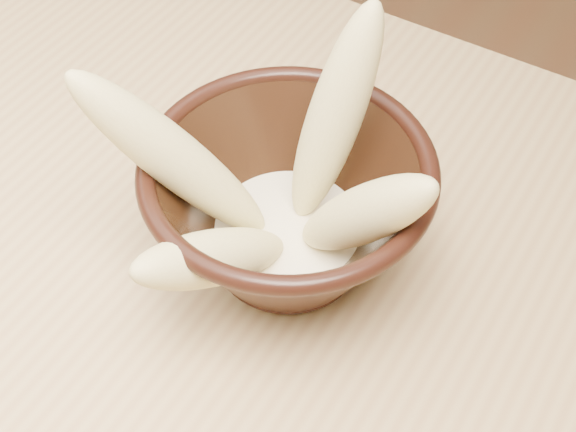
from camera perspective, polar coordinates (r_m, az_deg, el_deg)
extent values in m
cube|color=tan|center=(0.53, -3.97, -13.34)|extent=(1.20, 0.80, 0.04)
cylinder|color=tan|center=(1.22, -15.24, 3.66)|extent=(0.05, 0.05, 0.71)
cylinder|color=black|center=(0.56, 0.00, -2.90)|extent=(0.08, 0.08, 0.01)
cylinder|color=black|center=(0.55, 0.00, -1.69)|extent=(0.08, 0.08, 0.01)
torus|color=black|center=(0.49, 0.00, 3.37)|extent=(0.19, 0.19, 0.01)
cylinder|color=#F3E7C3|center=(0.54, 0.00, -1.11)|extent=(0.11, 0.11, 0.01)
ellipsoid|color=#DECE83|center=(0.50, 3.34, 7.06)|extent=(0.06, 0.09, 0.16)
ellipsoid|color=#DECE83|center=(0.49, -8.10, 4.09)|extent=(0.13, 0.10, 0.15)
ellipsoid|color=#DECE83|center=(0.48, 5.41, 0.10)|extent=(0.11, 0.05, 0.13)
ellipsoid|color=#DECE83|center=(0.48, -5.36, -2.98)|extent=(0.07, 0.13, 0.10)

